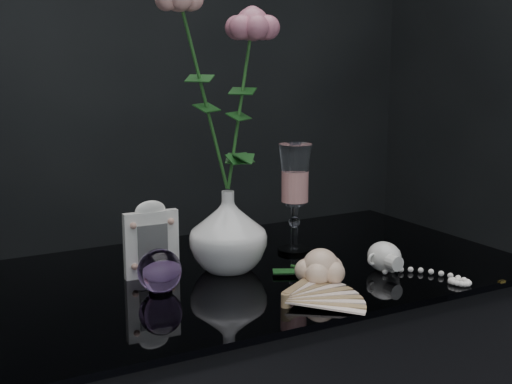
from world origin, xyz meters
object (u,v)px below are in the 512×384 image
wine_glass (295,199)px  pearl_jar (384,255)px  paperweight (160,271)px  picture_frame (151,239)px  loose_rose (321,267)px  vase (228,231)px

wine_glass → pearl_jar: (0.08, -0.19, -0.08)m
pearl_jar → wine_glass: bearing=110.2°
paperweight → pearl_jar: (0.41, -0.09, -0.01)m
wine_glass → picture_frame: 0.31m
paperweight → loose_rose: 0.28m
wine_glass → loose_rose: wine_glass is taller
vase → paperweight: (-0.16, -0.05, -0.04)m
paperweight → picture_frame: bearing=77.4°
vase → paperweight: 0.17m
wine_glass → loose_rose: bearing=-110.0°
loose_rose → vase: bearing=115.9°
picture_frame → pearl_jar: 0.43m
picture_frame → loose_rose: picture_frame is taller
picture_frame → pearl_jar: (0.39, -0.18, -0.04)m
wine_glass → loose_rose: (-0.07, -0.20, -0.08)m
vase → pearl_jar: (0.25, -0.14, -0.05)m
vase → loose_rose: (0.10, -0.16, -0.04)m
vase → loose_rose: vase is taller
paperweight → pearl_jar: 0.42m
loose_rose → pearl_jar: bearing=-2.3°
vase → loose_rose: size_ratio=0.78×
picture_frame → paperweight: picture_frame is taller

